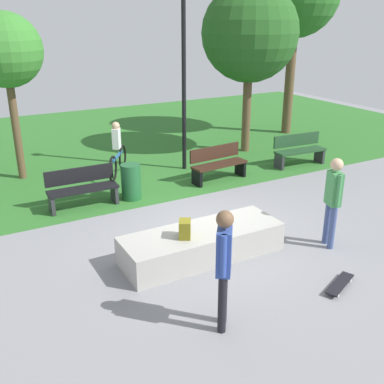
# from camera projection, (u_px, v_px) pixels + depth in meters

# --- Properties ---
(ground_plane) EXTENTS (28.00, 28.00, 0.00)m
(ground_plane) POSITION_uv_depth(u_px,v_px,m) (206.00, 232.00, 9.42)
(ground_plane) COLOR gray
(grass_lawn) EXTENTS (26.60, 12.16, 0.01)m
(grass_lawn) POSITION_uv_depth(u_px,v_px,m) (90.00, 144.00, 15.88)
(grass_lawn) COLOR #2D6B28
(grass_lawn) RESTS_ON ground_plane
(concrete_ledge) EXTENTS (3.00, 1.02, 0.54)m
(concrete_ledge) POSITION_uv_depth(u_px,v_px,m) (202.00, 243.00, 8.36)
(concrete_ledge) COLOR #A8A59E
(concrete_ledge) RESTS_ON ground_plane
(backpack_on_ledge) EXTENTS (0.31, 0.34, 0.32)m
(backpack_on_ledge) POSITION_uv_depth(u_px,v_px,m) (185.00, 229.00, 7.94)
(backpack_on_ledge) COLOR olive
(backpack_on_ledge) RESTS_ON concrete_ledge
(skater_performing_trick) EXTENTS (0.29, 0.41, 1.77)m
(skater_performing_trick) POSITION_uv_depth(u_px,v_px,m) (333.00, 196.00, 8.49)
(skater_performing_trick) COLOR #3F5184
(skater_performing_trick) RESTS_ON ground_plane
(skater_watching) EXTENTS (0.35, 0.38, 1.81)m
(skater_watching) POSITION_uv_depth(u_px,v_px,m) (224.00, 261.00, 6.17)
(skater_watching) COLOR black
(skater_watching) RESTS_ON ground_plane
(skateboard_by_ledge) EXTENTS (0.81, 0.50, 0.08)m
(skateboard_by_ledge) POSITION_uv_depth(u_px,v_px,m) (340.00, 284.00, 7.47)
(skateboard_by_ledge) COLOR black
(skateboard_by_ledge) RESTS_ON ground_plane
(park_bench_center_lawn) EXTENTS (1.63, 0.57, 0.91)m
(park_bench_center_lawn) POSITION_uv_depth(u_px,v_px,m) (299.00, 149.00, 13.47)
(park_bench_center_lawn) COLOR #1E4223
(park_bench_center_lawn) RESTS_ON ground_plane
(park_bench_far_left) EXTENTS (1.64, 0.62, 0.91)m
(park_bench_far_left) POSITION_uv_depth(u_px,v_px,m) (218.00, 163.00, 12.24)
(park_bench_far_left) COLOR #331E14
(park_bench_far_left) RESTS_ON ground_plane
(park_bench_by_oak) EXTENTS (1.61, 0.50, 0.91)m
(park_bench_by_oak) POSITION_uv_depth(u_px,v_px,m) (82.00, 187.00, 10.50)
(park_bench_by_oak) COLOR black
(park_bench_by_oak) RESTS_ON ground_plane
(tree_leaning_ash) EXTENTS (1.87, 1.87, 4.31)m
(tree_leaning_ash) POSITION_uv_depth(u_px,v_px,m) (5.00, 51.00, 11.35)
(tree_leaning_ash) COLOR brown
(tree_leaning_ash) RESTS_ON grass_lawn
(tree_broad_elm) EXTENTS (2.95, 2.95, 5.16)m
(tree_broad_elm) POSITION_uv_depth(u_px,v_px,m) (250.00, 33.00, 13.76)
(tree_broad_elm) COLOR brown
(tree_broad_elm) RESTS_ON grass_lawn
(lamp_post) EXTENTS (0.28, 0.28, 4.94)m
(lamp_post) POSITION_uv_depth(u_px,v_px,m) (184.00, 64.00, 12.25)
(lamp_post) COLOR black
(lamp_post) RESTS_ON ground_plane
(trash_bin) EXTENTS (0.47, 0.47, 0.87)m
(trash_bin) POSITION_uv_depth(u_px,v_px,m) (131.00, 182.00, 10.97)
(trash_bin) COLOR #1E592D
(trash_bin) RESTS_ON ground_plane
(cyclist_on_bicycle) EXTENTS (1.08, 1.54, 1.52)m
(cyclist_on_bicycle) POSITION_uv_depth(u_px,v_px,m) (117.00, 152.00, 12.62)
(cyclist_on_bicycle) COLOR black
(cyclist_on_bicycle) RESTS_ON ground_plane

